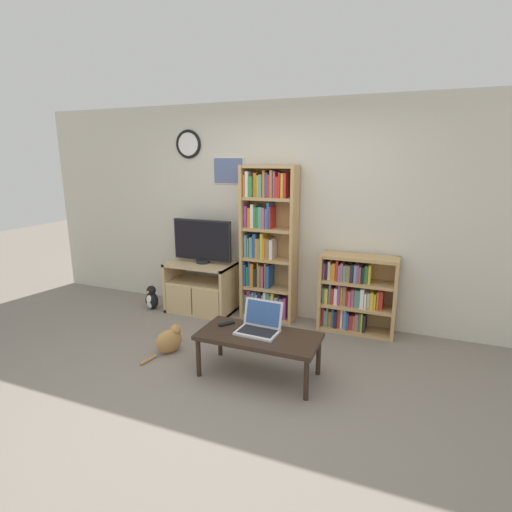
% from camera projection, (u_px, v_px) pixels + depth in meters
% --- Properties ---
extents(ground_plane, '(18.00, 18.00, 0.00)m').
position_uv_depth(ground_plane, '(216.00, 387.00, 3.49)').
color(ground_plane, gray).
extents(wall_back, '(7.00, 0.09, 2.60)m').
position_uv_depth(wall_back, '(283.00, 212.00, 4.84)').
color(wall_back, beige).
rests_on(wall_back, ground_plane).
extents(tv_stand, '(0.84, 0.51, 0.65)m').
position_uv_depth(tv_stand, '(201.00, 287.00, 5.14)').
color(tv_stand, tan).
rests_on(tv_stand, ground_plane).
extents(television, '(0.78, 0.18, 0.55)m').
position_uv_depth(television, '(202.00, 241.00, 5.01)').
color(television, black).
rests_on(television, tv_stand).
extents(bookshelf_tall, '(0.67, 0.28, 1.87)m').
position_uv_depth(bookshelf_tall, '(267.00, 246.00, 4.84)').
color(bookshelf_tall, tan).
rests_on(bookshelf_tall, ground_plane).
extents(bookshelf_short, '(0.85, 0.32, 0.89)m').
position_uv_depth(bookshelf_short, '(353.00, 294.00, 4.55)').
color(bookshelf_short, tan).
rests_on(bookshelf_short, ground_plane).
extents(coffee_table, '(1.09, 0.52, 0.40)m').
position_uv_depth(coffee_table, '(259.00, 339.00, 3.59)').
color(coffee_table, '#332319').
rests_on(coffee_table, ground_plane).
extents(laptop, '(0.39, 0.31, 0.27)m').
position_uv_depth(laptop, '(260.00, 324.00, 3.64)').
color(laptop, silver).
rests_on(laptop, coffee_table).
extents(remote_near_laptop, '(0.13, 0.16, 0.02)m').
position_uv_depth(remote_near_laptop, '(226.00, 324.00, 3.79)').
color(remote_near_laptop, black).
rests_on(remote_near_laptop, coffee_table).
extents(cat, '(0.27, 0.50, 0.30)m').
position_uv_depth(cat, '(170.00, 340.00, 4.08)').
color(cat, '#B78447').
rests_on(cat, ground_plane).
extents(penguin_figurine, '(0.17, 0.15, 0.32)m').
position_uv_depth(penguin_figurine, '(151.00, 299.00, 5.26)').
color(penguin_figurine, black).
rests_on(penguin_figurine, ground_plane).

